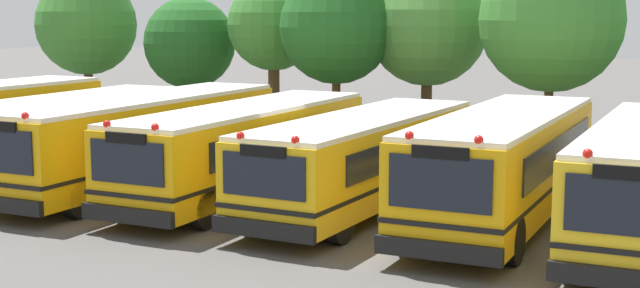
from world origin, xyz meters
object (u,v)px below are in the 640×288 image
(tree_2, at_px, (274,25))
(tree_4, at_px, (422,22))
(school_bus_3, at_px, (246,147))
(tree_1, at_px, (187,44))
(tree_0, at_px, (86,25))
(school_bus_1, at_px, (55,133))
(school_bus_4, at_px, (364,157))
(tree_5, at_px, (548,22))
(school_bus_2, at_px, (143,137))
(tree_3, at_px, (333,29))
(school_bus_5, at_px, (504,163))

(tree_2, relative_size, tree_4, 0.94)
(school_bus_3, relative_size, tree_1, 1.86)
(tree_0, height_order, tree_4, tree_4)
(school_bus_1, bearing_deg, tree_2, -100.60)
(school_bus_4, bearing_deg, tree_5, -103.91)
(school_bus_2, height_order, tree_3, tree_3)
(school_bus_3, relative_size, tree_4, 1.55)
(tree_3, distance_m, tree_5, 7.87)
(school_bus_3, distance_m, tree_2, 12.00)
(tree_2, bearing_deg, tree_5, -5.55)
(school_bus_1, height_order, tree_4, tree_4)
(tree_2, bearing_deg, school_bus_1, -99.53)
(school_bus_1, distance_m, tree_5, 16.22)
(school_bus_1, distance_m, tree_2, 11.11)
(tree_3, xyz_separation_m, tree_4, (2.82, 1.75, 0.26))
(school_bus_4, relative_size, tree_0, 1.52)
(tree_1, height_order, tree_5, tree_5)
(school_bus_4, height_order, tree_5, tree_5)
(tree_2, distance_m, tree_4, 6.00)
(school_bus_2, xyz_separation_m, school_bus_3, (3.38, 0.11, -0.06))
(tree_1, bearing_deg, school_bus_5, -32.61)
(tree_0, distance_m, tree_2, 9.34)
(tree_0, distance_m, tree_4, 15.32)
(school_bus_3, height_order, tree_2, tree_2)
(school_bus_5, bearing_deg, tree_3, -46.97)
(school_bus_3, xyz_separation_m, tree_1, (-9.26, 10.59, 2.28))
(tree_0, distance_m, tree_3, 12.50)
(school_bus_4, bearing_deg, school_bus_1, 1.66)
(tree_0, bearing_deg, tree_3, -3.85)
(tree_4, distance_m, tree_5, 5.33)
(tree_4, bearing_deg, school_bus_4, -77.15)
(tree_1, bearing_deg, school_bus_4, -39.62)
(school_bus_3, xyz_separation_m, school_bus_5, (7.11, 0.12, 0.07))
(school_bus_2, bearing_deg, tree_2, -81.79)
(tree_5, bearing_deg, tree_0, 177.72)
(school_bus_2, bearing_deg, school_bus_3, -178.64)
(tree_4, bearing_deg, tree_1, -177.11)
(tree_1, xyz_separation_m, tree_2, (4.27, -0.14, 0.83))
(tree_1, bearing_deg, tree_0, -175.50)
(tree_3, height_order, tree_4, tree_4)
(tree_4, bearing_deg, tree_0, -176.58)
(school_bus_1, relative_size, tree_2, 1.67)
(school_bus_4, xyz_separation_m, tree_1, (-12.75, 10.56, 2.33))
(tree_2, distance_m, tree_5, 11.06)
(school_bus_4, bearing_deg, tree_2, -49.66)
(tree_0, distance_m, tree_1, 5.14)
(school_bus_2, height_order, tree_0, tree_0)
(tree_0, xyz_separation_m, tree_2, (9.33, 0.26, 0.08))
(school_bus_4, distance_m, tree_5, 10.24)
(school_bus_3, xyz_separation_m, tree_2, (-5.00, 10.45, 3.12))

